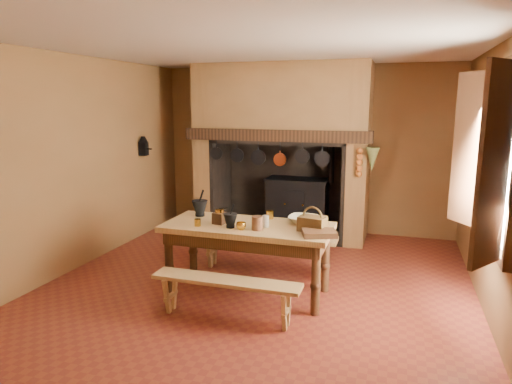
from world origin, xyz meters
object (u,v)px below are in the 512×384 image
at_px(bench_front, 226,289).
at_px(coffee_grinder, 220,217).
at_px(work_table, 248,236).
at_px(iron_range, 298,205).
at_px(wicker_basket, 312,223).
at_px(mixing_bowl, 303,220).

xyz_separation_m(bench_front, coffee_grinder, (-0.32, 0.64, 0.57)).
bearing_deg(work_table, coffee_grinder, -169.54).
bearing_deg(iron_range, wicker_basket, -74.56).
bearing_deg(mixing_bowl, work_table, -157.15).
bearing_deg(wicker_basket, iron_range, 114.83).
relative_size(coffee_grinder, wicker_basket, 0.65).
bearing_deg(bench_front, iron_range, 89.96).
xyz_separation_m(bench_front, wicker_basket, (0.74, 0.67, 0.59)).
bearing_deg(coffee_grinder, mixing_bowl, 28.16).
bearing_deg(work_table, wicker_basket, -2.37).
bearing_deg(coffee_grinder, wicker_basket, 11.01).
xyz_separation_m(iron_range, work_table, (-0.00, -2.65, 0.21)).
height_order(mixing_bowl, wicker_basket, wicker_basket).
bearing_deg(coffee_grinder, iron_range, 92.71).
distance_m(work_table, coffee_grinder, 0.39).
relative_size(iron_range, bench_front, 1.03).
height_order(bench_front, wicker_basket, wicker_basket).
relative_size(work_table, mixing_bowl, 5.55).
bearing_deg(work_table, iron_range, 89.96).
distance_m(iron_range, wicker_basket, 2.82).
relative_size(bench_front, mixing_bowl, 4.52).
xyz_separation_m(bench_front, mixing_bowl, (0.59, 0.95, 0.54)).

